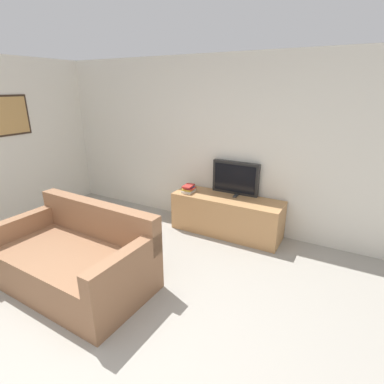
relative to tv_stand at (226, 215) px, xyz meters
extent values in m
plane|color=#9E998E|center=(-0.24, -2.72, -0.29)|extent=(14.00, 14.00, 0.00)
cube|color=silver|center=(-0.24, 0.31, 1.01)|extent=(9.00, 0.06, 2.60)
cube|color=#332319|center=(-3.23, -1.18, 1.43)|extent=(0.02, 0.72, 0.62)
cube|color=tan|center=(-3.21, -1.18, 1.43)|extent=(0.01, 0.66, 0.56)
cube|color=tan|center=(0.00, 0.00, 0.00)|extent=(1.66, 0.53, 0.58)
cube|color=black|center=(0.03, 0.22, 0.54)|extent=(0.73, 0.08, 0.50)
cube|color=black|center=(0.03, 0.18, 0.54)|extent=(0.65, 0.01, 0.42)
cube|color=#8C6042|center=(-0.98, -2.05, -0.07)|extent=(1.79, 1.03, 0.45)
cube|color=#8C6042|center=(-0.97, -1.63, 0.37)|extent=(1.77, 0.20, 0.42)
cube|color=#8C6042|center=(-1.80, -2.03, 0.05)|extent=(0.16, 0.99, 0.68)
cube|color=#8C6042|center=(-0.17, -2.07, 0.05)|extent=(0.16, 0.99, 0.68)
cube|color=silver|center=(-0.62, -0.08, 0.31)|extent=(0.16, 0.21, 0.03)
cube|color=gold|center=(-0.62, -0.09, 0.34)|extent=(0.15, 0.16, 0.03)
cube|color=#B72D28|center=(-0.60, -0.07, 0.36)|extent=(0.15, 0.16, 0.02)
cube|color=#23478E|center=(-0.61, -0.08, 0.38)|extent=(0.12, 0.16, 0.02)
cube|color=#B72D28|center=(-0.62, -0.09, 0.40)|extent=(0.15, 0.23, 0.02)
cube|color=#2D2D2D|center=(0.10, 0.10, 0.30)|extent=(0.06, 0.14, 0.02)
camera|label=1|loc=(1.58, -3.91, 1.85)|focal=28.00mm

